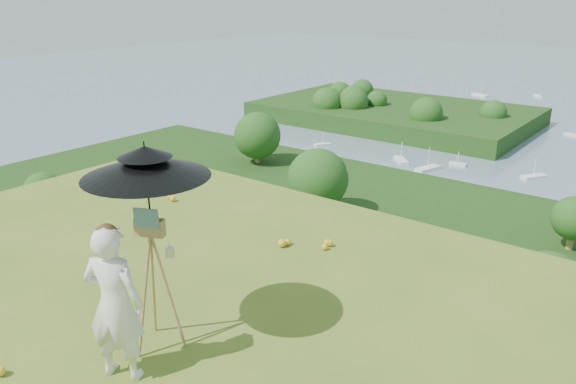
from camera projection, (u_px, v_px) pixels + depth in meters
The scene contains 5 objects.
peninsula at pixel (394, 105), 173.43m from camera, with size 90.00×60.00×12.00m, color #1C390F, non-canonical shape.
painter at pixel (114, 304), 5.65m from camera, with size 0.62×0.41×1.71m, color white.
field_easel at pixel (154, 279), 6.16m from camera, with size 0.64×0.64×1.69m, color olive, non-canonical shape.
sun_umbrella at pixel (148, 188), 5.84m from camera, with size 1.34×1.34×1.00m, color black, non-canonical shape.
painter_cap at pixel (106, 230), 5.38m from camera, with size 0.22×0.26×0.10m, color #DB7879, non-canonical shape.
Camera 1 is at (4.18, -1.65, 3.81)m, focal length 35.00 mm.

